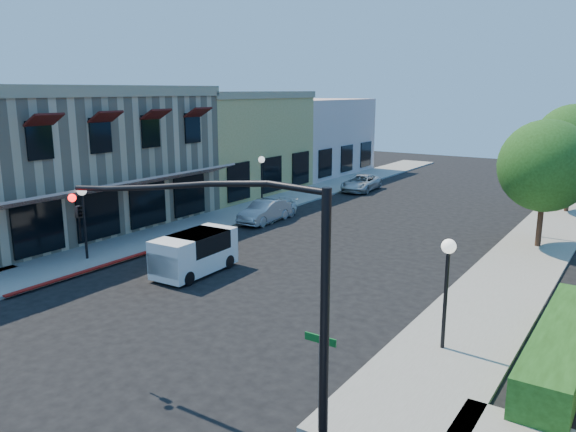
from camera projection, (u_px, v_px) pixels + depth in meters
The scene contains 21 objects.
ground at pixel (41, 384), 15.32m from camera, with size 120.00×120.00×0.00m, color black.
sidewalk_left at pixel (298, 196), 42.00m from camera, with size 3.50×50.00×0.12m, color gray.
sidewalk_right at pixel (552, 227), 32.62m from camera, with size 3.50×50.00×0.12m, color gray.
curb_red_strip at pixel (110, 266), 25.54m from camera, with size 0.25×10.00×0.06m, color maroon.
corner_brick_building at pixel (48, 160), 31.69m from camera, with size 11.77×18.20×8.10m.
yellow_stucco_building at pixel (219, 143), 43.98m from camera, with size 10.00×12.00×7.60m, color tan.
pink_stucco_building at pixel (300, 136), 53.83m from camera, with size 10.00×12.00×7.00m, color beige.
hedge at pixel (561, 365), 16.38m from camera, with size 1.40×8.00×1.10m, color #1C4112.
street_tree_a at pixel (546, 166), 27.60m from camera, with size 4.56×4.56×6.48m.
street_tree_b at pixel (574, 143), 35.68m from camera, with size 4.94×4.94×7.02m.
signal_mast_arm at pixel (242, 263), 12.50m from camera, with size 8.01×0.39×6.00m.
street_name_sign at pixel (320, 368), 12.72m from camera, with size 0.80×0.06×2.50m.
lamppost_left_near at pixel (83, 204), 25.80m from camera, with size 0.44×0.44×3.57m.
lamppost_left_far at pixel (262, 169), 37.20m from camera, with size 0.44×0.44×3.57m.
lamppost_right_near at pixel (447, 266), 16.68m from camera, with size 0.44×0.44×3.57m.
lamppost_right_far at pixel (543, 189), 29.72m from camera, with size 0.44×0.44×3.57m.
white_van at pixel (194, 251), 24.34m from camera, with size 1.89×4.06×1.77m.
parked_car_a at pixel (203, 242), 27.55m from camera, with size 1.26×3.14×1.07m, color black.
parked_car_b at pixel (265, 211), 33.93m from camera, with size 1.42×4.07×1.34m, color #9EA0A3.
parked_car_c at pixel (273, 210), 34.82m from camera, with size 1.56×3.84×1.12m, color silver.
parked_car_d at pixel (361, 183), 44.49m from camera, with size 2.11×4.58×1.27m, color #B3B7B9.
Camera 1 is at (13.30, -7.93, 7.86)m, focal length 35.00 mm.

